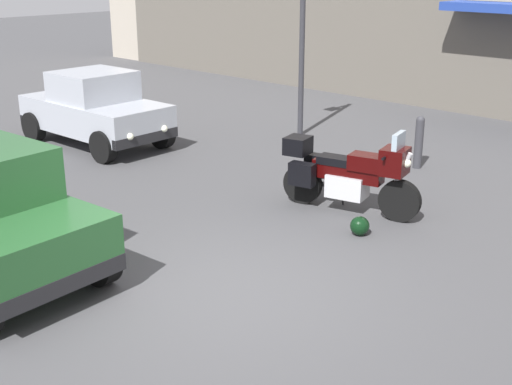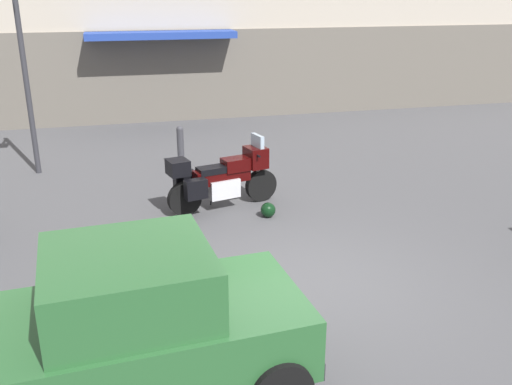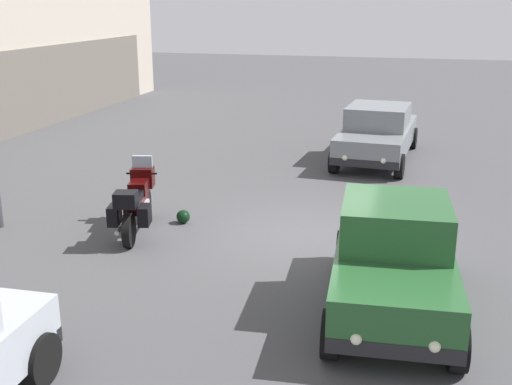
% 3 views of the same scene
% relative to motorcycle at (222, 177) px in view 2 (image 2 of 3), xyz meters
% --- Properties ---
extents(ground_plane, '(80.00, 80.00, 0.00)m').
position_rel_motorcycle_xyz_m(ground_plane, '(0.58, -3.27, -0.62)').
color(ground_plane, '#424244').
extents(motorcycle, '(2.23, 1.03, 1.36)m').
position_rel_motorcycle_xyz_m(motorcycle, '(0.00, 0.00, 0.00)').
color(motorcycle, black).
rests_on(motorcycle, ground).
extents(helmet, '(0.28, 0.28, 0.28)m').
position_rel_motorcycle_xyz_m(helmet, '(0.74, -0.67, -0.48)').
color(helmet, black).
rests_on(helmet, ground).
extents(car_hatchback_near, '(3.96, 2.04, 1.64)m').
position_rel_motorcycle_xyz_m(car_hatchback_near, '(-2.00, -5.00, 0.19)').
color(car_hatchback_near, '#235128').
rests_on(car_hatchback_near, ground).
extents(streetlamp_curbside, '(0.28, 0.94, 4.33)m').
position_rel_motorcycle_xyz_m(streetlamp_curbside, '(-3.67, 3.06, 2.05)').
color(streetlamp_curbside, '#2D2D33').
rests_on(streetlamp_curbside, ground).
extents(bollard_curbside, '(0.16, 0.16, 1.00)m').
position_rel_motorcycle_xyz_m(bollard_curbside, '(-0.43, 2.82, -0.09)').
color(bollard_curbside, '#333338').
rests_on(bollard_curbside, ground).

